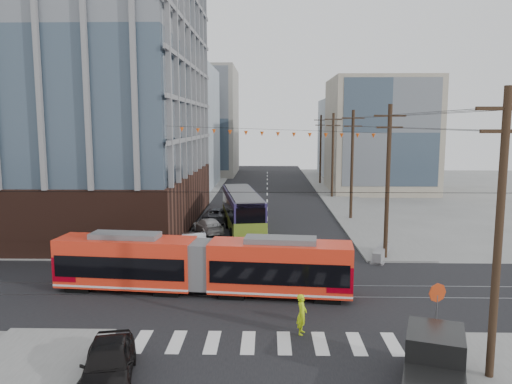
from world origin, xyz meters
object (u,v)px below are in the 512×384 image
city_bus (242,210)px  pickup_truck (434,375)px  black_sedan (108,363)px  streetcar (202,265)px

city_bus → pickup_truck: 29.78m
city_bus → pickup_truck: (8.15, -28.63, -0.81)m
city_bus → black_sedan: (-3.63, -27.62, -0.99)m
city_bus → pickup_truck: bearing=-83.2°
streetcar → black_sedan: streetcar is taller
black_sedan → city_bus: bearing=70.8°
streetcar → city_bus: (1.44, 17.53, 0.15)m
streetcar → black_sedan: (-2.20, -10.09, -0.84)m
city_bus → pickup_truck: size_ratio=2.18×
streetcar → city_bus: 17.59m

